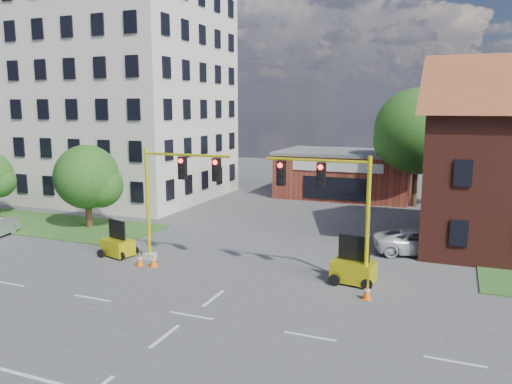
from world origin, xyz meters
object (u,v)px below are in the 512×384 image
(trailer_west, at_px, (118,245))
(pickup_white, at_px, (419,242))
(signal_mast_east, at_px, (333,203))
(trailer_east, at_px, (353,269))
(signal_mast_west, at_px, (173,191))

(trailer_west, height_order, pickup_white, trailer_west)
(signal_mast_east, distance_m, trailer_east, 3.39)
(signal_mast_west, distance_m, signal_mast_east, 8.71)
(trailer_west, relative_size, pickup_white, 0.39)
(trailer_west, xyz_separation_m, trailer_east, (13.29, 0.58, 0.08))
(signal_mast_east, distance_m, trailer_west, 12.72)
(signal_mast_east, bearing_deg, trailer_east, 15.49)
(signal_mast_west, bearing_deg, pickup_white, 28.30)
(signal_mast_east, relative_size, trailer_west, 3.09)
(signal_mast_west, height_order, trailer_east, signal_mast_west)
(signal_mast_west, xyz_separation_m, pickup_white, (12.28, 6.61, -3.21))
(trailer_west, distance_m, trailer_east, 13.31)
(signal_mast_west, relative_size, trailer_west, 3.09)
(signal_mast_east, bearing_deg, signal_mast_west, 180.00)
(signal_mast_east, xyz_separation_m, pickup_white, (3.57, 6.61, -3.21))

